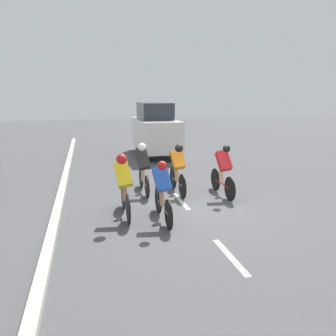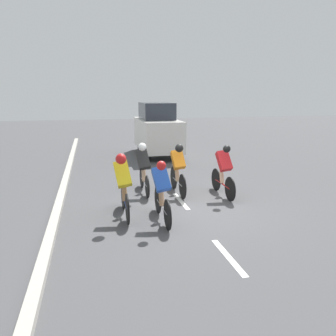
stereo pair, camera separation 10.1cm
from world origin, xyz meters
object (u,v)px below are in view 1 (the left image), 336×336
Objects in this scene: support_car at (155,130)px; cyclist_blue at (162,190)px; cyclist_orange at (178,168)px; cyclist_black at (143,166)px; cyclist_yellow at (124,183)px; cyclist_red at (223,169)px.

cyclist_blue is at bearing 79.25° from support_car.
support_car reaches higher than cyclist_orange.
cyclist_yellow is (0.75, 1.78, 0.02)m from cyclist_black.
cyclist_blue is 0.94m from cyclist_yellow.
cyclist_red is (-1.20, 0.48, -0.01)m from cyclist_orange.
cyclist_yellow is 0.99× the size of cyclist_red.
cyclist_blue is at bearing 35.07° from cyclist_red.
cyclist_red is at bearing -144.93° from cyclist_blue.
cyclist_red is at bearing 158.29° from cyclist_orange.
cyclist_blue is at bearing 65.20° from cyclist_orange.
support_car reaches higher than cyclist_yellow.
cyclist_orange is 2.15m from cyclist_blue.
cyclist_yellow reaches higher than cyclist_orange.
cyclist_yellow is (1.71, 1.47, 0.04)m from cyclist_orange.
cyclist_orange is 1.00m from cyclist_black.
cyclist_orange is 1.29m from cyclist_red.
cyclist_black is 0.44× the size of support_car.
cyclist_blue is 1.02× the size of cyclist_black.
cyclist_black is (0.05, -2.25, 0.05)m from cyclist_blue.
cyclist_black reaches higher than cyclist_red.
cyclist_blue is 2.26m from cyclist_black.
cyclist_yellow is at bearing 72.98° from support_car.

